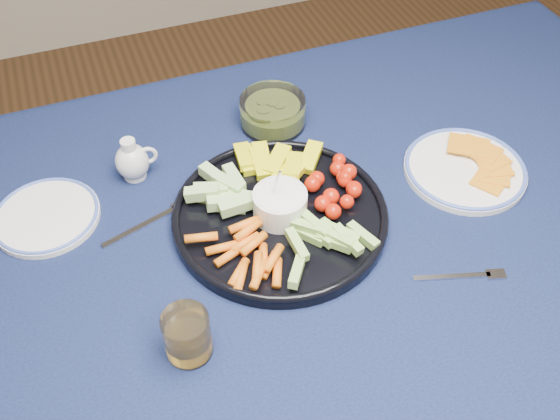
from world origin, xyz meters
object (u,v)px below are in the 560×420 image
object	(u,v)px
cheese_plate	(465,168)
crudite_platter	(278,212)
side_plate_extra	(46,216)
creamer_pitcher	(133,161)
pickle_bowl	(273,113)
juice_tumbler	(188,337)
dining_table	(311,277)

from	to	relation	value
cheese_plate	crudite_platter	bearing A→B (deg)	178.53
crudite_platter	side_plate_extra	size ratio (longest dim) A/B	2.03
creamer_pitcher	pickle_bowl	world-z (taller)	creamer_pitcher
crudite_platter	juice_tumbler	distance (m)	0.28
cheese_plate	pickle_bowl	bearing A→B (deg)	137.61
cheese_plate	creamer_pitcher	bearing A→B (deg)	160.00
pickle_bowl	juice_tumbler	bearing A→B (deg)	-123.48
cheese_plate	juice_tumbler	size ratio (longest dim) A/B	2.79
dining_table	pickle_bowl	world-z (taller)	pickle_bowl
dining_table	pickle_bowl	bearing A→B (deg)	81.65
dining_table	crudite_platter	xyz separation A→B (m)	(-0.03, 0.07, 0.11)
dining_table	juice_tumbler	bearing A→B (deg)	-153.89
creamer_pitcher	side_plate_extra	xyz separation A→B (m)	(-0.16, -0.05, -0.03)
crudite_platter	juice_tumbler	xyz separation A→B (m)	(-0.20, -0.19, 0.01)
dining_table	crudite_platter	distance (m)	0.13
cheese_plate	juice_tumbler	world-z (taller)	juice_tumbler
crudite_platter	juice_tumbler	bearing A→B (deg)	-137.64
pickle_bowl	juice_tumbler	world-z (taller)	juice_tumbler
crudite_platter	creamer_pitcher	distance (m)	0.28
pickle_bowl	cheese_plate	bearing A→B (deg)	-42.39
crudite_platter	cheese_plate	xyz separation A→B (m)	(0.36, -0.01, -0.01)
crudite_platter	creamer_pitcher	xyz separation A→B (m)	(-0.20, 0.19, 0.02)
crudite_platter	cheese_plate	bearing A→B (deg)	-1.47
cheese_plate	side_plate_extra	bearing A→B (deg)	168.09
dining_table	crudite_platter	world-z (taller)	crudite_platter
creamer_pitcher	juice_tumbler	distance (m)	0.38
creamer_pitcher	side_plate_extra	size ratio (longest dim) A/B	0.47
side_plate_extra	crudite_platter	bearing A→B (deg)	-21.43
dining_table	cheese_plate	world-z (taller)	cheese_plate
dining_table	juice_tumbler	world-z (taller)	juice_tumbler
crudite_platter	cheese_plate	world-z (taller)	crudite_platter
creamer_pitcher	side_plate_extra	world-z (taller)	creamer_pitcher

